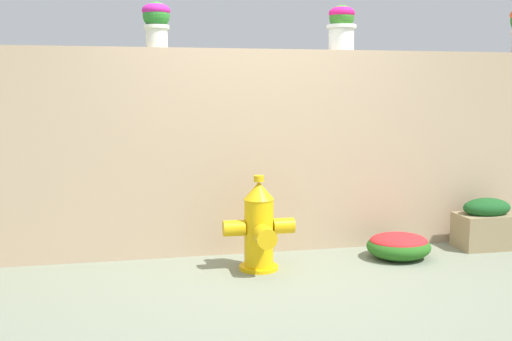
{
  "coord_description": "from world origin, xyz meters",
  "views": [
    {
      "loc": [
        -1.1,
        -4.28,
        1.46
      ],
      "look_at": [
        -0.03,
        0.76,
        0.76
      ],
      "focal_mm": 41.6,
      "sensor_mm": 36.0,
      "label": 1
    }
  ],
  "objects_px": {
    "potted_plant_2": "(342,25)",
    "potted_plant_1": "(156,20)",
    "fire_hydrant": "(259,228)",
    "planter_box": "(486,224)",
    "flower_bush_left": "(399,245)"
  },
  "relations": [
    {
      "from": "potted_plant_2",
      "to": "planter_box",
      "type": "height_order",
      "value": "potted_plant_2"
    },
    {
      "from": "potted_plant_1",
      "to": "potted_plant_2",
      "type": "relative_size",
      "value": 0.93
    },
    {
      "from": "fire_hydrant",
      "to": "planter_box",
      "type": "height_order",
      "value": "fire_hydrant"
    },
    {
      "from": "fire_hydrant",
      "to": "potted_plant_1",
      "type": "bearing_deg",
      "value": 140.97
    },
    {
      "from": "flower_bush_left",
      "to": "planter_box",
      "type": "relative_size",
      "value": 1.05
    },
    {
      "from": "potted_plant_1",
      "to": "potted_plant_2",
      "type": "xyz_separation_m",
      "value": [
        1.68,
        0.07,
        0.0
      ]
    },
    {
      "from": "potted_plant_1",
      "to": "planter_box",
      "type": "distance_m",
      "value": 3.5
    },
    {
      "from": "potted_plant_2",
      "to": "potted_plant_1",
      "type": "bearing_deg",
      "value": -177.64
    },
    {
      "from": "flower_bush_left",
      "to": "fire_hydrant",
      "type": "bearing_deg",
      "value": -176.59
    },
    {
      "from": "fire_hydrant",
      "to": "potted_plant_2",
      "type": "bearing_deg",
      "value": 36.7
    },
    {
      "from": "potted_plant_2",
      "to": "planter_box",
      "type": "xyz_separation_m",
      "value": [
        1.28,
        -0.46,
        -1.83
      ]
    },
    {
      "from": "flower_bush_left",
      "to": "planter_box",
      "type": "bearing_deg",
      "value": 9.2
    },
    {
      "from": "fire_hydrant",
      "to": "planter_box",
      "type": "xyz_separation_m",
      "value": [
        2.21,
        0.23,
        -0.12
      ]
    },
    {
      "from": "potted_plant_1",
      "to": "planter_box",
      "type": "relative_size",
      "value": 0.72
    },
    {
      "from": "fire_hydrant",
      "to": "flower_bush_left",
      "type": "distance_m",
      "value": 1.29
    }
  ]
}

